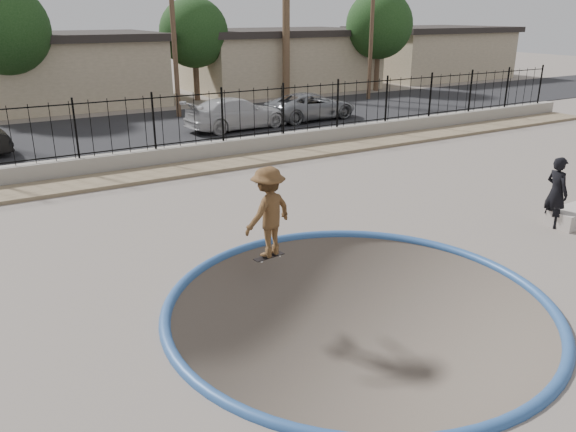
{
  "coord_description": "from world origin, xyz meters",
  "views": [
    {
      "loc": [
        -5.63,
        -8.02,
        4.95
      ],
      "look_at": [
        0.3,
        2.0,
        0.72
      ],
      "focal_mm": 35.0,
      "sensor_mm": 36.0,
      "label": 1
    }
  ],
  "objects_px": {
    "videographer": "(556,192)",
    "car_c": "(237,113)",
    "car_d": "(311,106)",
    "concrete_ledge": "(576,215)",
    "skater": "(268,216)",
    "skateboard": "(269,257)"
  },
  "relations": [
    {
      "from": "skater",
      "to": "videographer",
      "type": "relative_size",
      "value": 1.1
    },
    {
      "from": "skateboard",
      "to": "videographer",
      "type": "distance_m",
      "value": 7.2
    },
    {
      "from": "car_c",
      "to": "car_d",
      "type": "distance_m",
      "value": 4.15
    },
    {
      "from": "car_c",
      "to": "car_d",
      "type": "bearing_deg",
      "value": -90.33
    },
    {
      "from": "skater",
      "to": "concrete_ledge",
      "type": "relative_size",
      "value": 1.2
    },
    {
      "from": "concrete_ledge",
      "to": "car_d",
      "type": "distance_m",
      "value": 15.54
    },
    {
      "from": "videographer",
      "to": "car_c",
      "type": "xyz_separation_m",
      "value": [
        -1.36,
        14.89,
        -0.15
      ]
    },
    {
      "from": "videographer",
      "to": "car_d",
      "type": "height_order",
      "value": "videographer"
    },
    {
      "from": "skateboard",
      "to": "car_d",
      "type": "relative_size",
      "value": 0.16
    },
    {
      "from": "concrete_ledge",
      "to": "car_c",
      "type": "bearing_deg",
      "value": 97.85
    },
    {
      "from": "skater",
      "to": "skateboard",
      "type": "xyz_separation_m",
      "value": [
        0.0,
        0.0,
        -0.91
      ]
    },
    {
      "from": "concrete_ledge",
      "to": "car_c",
      "type": "distance_m",
      "value": 15.22
    },
    {
      "from": "videographer",
      "to": "concrete_ledge",
      "type": "xyz_separation_m",
      "value": [
        0.72,
        -0.18,
        -0.67
      ]
    },
    {
      "from": "skateboard",
      "to": "car_d",
      "type": "xyz_separation_m",
      "value": [
        9.69,
        13.4,
        0.62
      ]
    },
    {
      "from": "skateboard",
      "to": "videographer",
      "type": "relative_size",
      "value": 0.42
    },
    {
      "from": "car_c",
      "to": "videographer",
      "type": "bearing_deg",
      "value": -179.72
    },
    {
      "from": "videographer",
      "to": "car_c",
      "type": "height_order",
      "value": "videographer"
    },
    {
      "from": "skater",
      "to": "concrete_ledge",
      "type": "height_order",
      "value": "skater"
    },
    {
      "from": "concrete_ledge",
      "to": "skater",
      "type": "bearing_deg",
      "value": 165.32
    },
    {
      "from": "skater",
      "to": "car_d",
      "type": "bearing_deg",
      "value": -144.88
    },
    {
      "from": "car_d",
      "to": "skater",
      "type": "bearing_deg",
      "value": 139.81
    },
    {
      "from": "videographer",
      "to": "car_c",
      "type": "distance_m",
      "value": 14.95
    }
  ]
}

